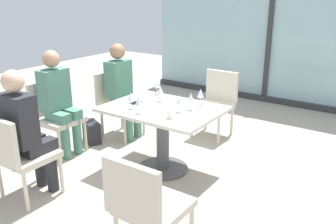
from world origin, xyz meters
TOP-DOWN VIEW (x-y plane):
  - ground_plane at (0.00, 0.00)m, footprint 12.00×12.00m
  - window_wall_backdrop at (0.00, 3.20)m, footprint 4.53×0.10m
  - dining_table_main at (0.00, 0.00)m, footprint 1.20×0.89m
  - chair_far_left at (-1.11, 0.50)m, footprint 0.50×0.46m
  - chair_side_end at (-1.38, -0.33)m, footprint 0.50×0.46m
  - chair_front_left at (-0.74, -1.26)m, footprint 0.46×0.50m
  - chair_front_right at (0.74, -1.26)m, footprint 0.46×0.50m
  - chair_near_window at (0.00, 1.26)m, footprint 0.46×0.51m
  - person_far_left at (-1.00, 0.50)m, footprint 0.39×0.34m
  - person_side_end at (-1.27, -0.33)m, footprint 0.39×0.34m
  - person_front_left at (-0.74, -1.15)m, footprint 0.34×0.39m
  - wine_glass_0 at (0.23, -0.04)m, footprint 0.07×0.07m
  - wine_glass_1 at (-0.08, -0.30)m, footprint 0.07×0.07m
  - wine_glass_2 at (-0.34, 0.37)m, footprint 0.07×0.07m
  - wine_glass_3 at (0.29, 0.29)m, footprint 0.07×0.07m
  - wine_glass_4 at (0.29, 0.09)m, footprint 0.07×0.07m
  - wine_glass_5 at (-0.14, 0.15)m, footprint 0.07×0.07m
  - wine_glass_6 at (-0.24, -0.23)m, footprint 0.07×0.07m
  - coffee_cup at (0.26, -0.23)m, footprint 0.08×0.08m
  - cell_phone_on_table at (-0.34, -0.04)m, footprint 0.08×0.15m
  - handbag_0 at (-1.22, 0.10)m, footprint 0.34×0.27m
  - handbag_1 at (-1.46, -0.79)m, footprint 0.33×0.21m

SIDE VIEW (x-z plane):
  - ground_plane at x=0.00m, z-range 0.00..0.00m
  - handbag_0 at x=-1.22m, z-range 0.00..0.28m
  - handbag_1 at x=-1.46m, z-range 0.00..0.28m
  - chair_far_left at x=-1.11m, z-range 0.06..0.93m
  - chair_side_end at x=-1.38m, z-range 0.06..0.93m
  - chair_front_left at x=-0.74m, z-range 0.06..0.93m
  - chair_front_right at x=0.74m, z-range 0.06..0.93m
  - chair_near_window at x=0.00m, z-range 0.06..0.93m
  - dining_table_main at x=0.00m, z-range 0.17..0.90m
  - person_far_left at x=-1.00m, z-range 0.07..1.33m
  - person_side_end at x=-1.27m, z-range 0.07..1.33m
  - person_front_left at x=-0.74m, z-range 0.07..1.33m
  - cell_phone_on_table at x=-0.34m, z-range 0.73..0.74m
  - coffee_cup at x=0.26m, z-range 0.73..0.82m
  - wine_glass_0 at x=0.23m, z-range 0.77..0.95m
  - wine_glass_1 at x=-0.08m, z-range 0.77..0.95m
  - wine_glass_2 at x=-0.34m, z-range 0.77..0.95m
  - wine_glass_3 at x=0.29m, z-range 0.77..0.95m
  - wine_glass_4 at x=0.29m, z-range 0.77..0.95m
  - wine_glass_5 at x=-0.14m, z-range 0.77..0.95m
  - wine_glass_6 at x=-0.24m, z-range 0.77..0.95m
  - window_wall_backdrop at x=0.00m, z-range -0.14..2.56m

